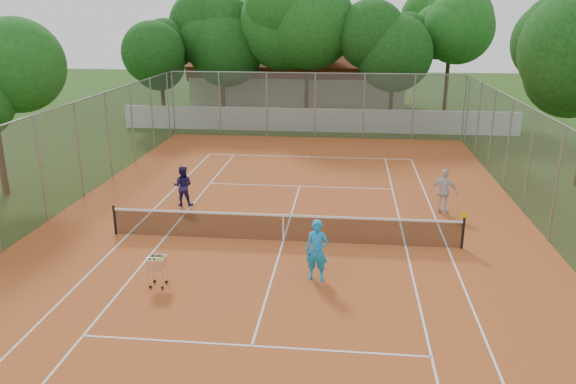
# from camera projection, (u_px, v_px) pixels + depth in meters

# --- Properties ---
(ground) EXTENTS (120.00, 120.00, 0.00)m
(ground) POSITION_uv_depth(u_px,v_px,m) (283.00, 241.00, 19.15)
(ground) COLOR #1E3C10
(ground) RESTS_ON ground
(court_pad) EXTENTS (18.00, 34.00, 0.02)m
(court_pad) POSITION_uv_depth(u_px,v_px,m) (283.00, 241.00, 19.15)
(court_pad) COLOR #AD5121
(court_pad) RESTS_ON ground
(court_lines) EXTENTS (10.98, 23.78, 0.01)m
(court_lines) POSITION_uv_depth(u_px,v_px,m) (283.00, 241.00, 19.14)
(court_lines) COLOR white
(court_lines) RESTS_ON court_pad
(tennis_net) EXTENTS (11.88, 0.10, 0.98)m
(tennis_net) POSITION_uv_depth(u_px,v_px,m) (283.00, 228.00, 18.99)
(tennis_net) COLOR black
(tennis_net) RESTS_ON court_pad
(perimeter_fence) EXTENTS (18.00, 34.00, 4.00)m
(perimeter_fence) POSITION_uv_depth(u_px,v_px,m) (283.00, 185.00, 18.54)
(perimeter_fence) COLOR slate
(perimeter_fence) RESTS_ON ground
(boundary_wall) EXTENTS (26.00, 0.30, 1.50)m
(boundary_wall) POSITION_uv_depth(u_px,v_px,m) (316.00, 120.00, 36.93)
(boundary_wall) COLOR white
(boundary_wall) RESTS_ON ground
(clubhouse) EXTENTS (16.40, 9.00, 4.40)m
(clubhouse) POSITION_uv_depth(u_px,v_px,m) (300.00, 80.00, 46.17)
(clubhouse) COLOR beige
(clubhouse) RESTS_ON ground
(tropical_trees) EXTENTS (29.00, 19.00, 10.00)m
(tropical_trees) POSITION_uv_depth(u_px,v_px,m) (320.00, 51.00, 38.48)
(tropical_trees) COLOR #0D370F
(tropical_trees) RESTS_ON ground
(player_near) EXTENTS (0.74, 0.56, 1.83)m
(player_near) POSITION_uv_depth(u_px,v_px,m) (317.00, 251.00, 16.09)
(player_near) COLOR #1A92DE
(player_near) RESTS_ON court_pad
(player_far_left) EXTENTS (0.81, 0.65, 1.63)m
(player_far_left) POSITION_uv_depth(u_px,v_px,m) (183.00, 186.00, 22.48)
(player_far_left) COLOR #211B51
(player_far_left) RESTS_ON court_pad
(player_far_right) EXTENTS (1.11, 0.80, 1.75)m
(player_far_right) POSITION_uv_depth(u_px,v_px,m) (444.00, 191.00, 21.62)
(player_far_right) COLOR silver
(player_far_right) RESTS_ON court_pad
(ball_hopper) EXTENTS (0.53, 0.53, 0.97)m
(ball_hopper) POSITION_uv_depth(u_px,v_px,m) (158.00, 270.00, 15.82)
(ball_hopper) COLOR silver
(ball_hopper) RESTS_ON court_pad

